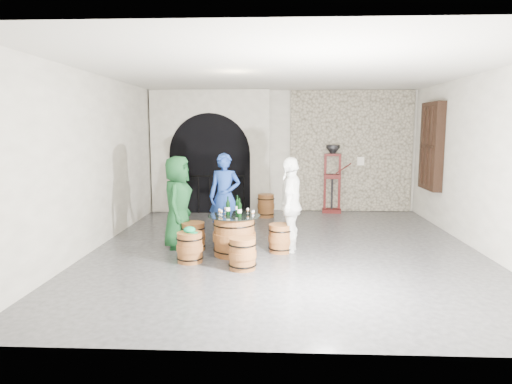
{
  "coord_description": "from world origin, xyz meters",
  "views": [
    {
      "loc": [
        -0.16,
        -8.27,
        2.21
      ],
      "look_at": [
        -0.54,
        0.0,
        1.05
      ],
      "focal_mm": 32.0,
      "sensor_mm": 36.0,
      "label": 1
    }
  ],
  "objects_px": {
    "barrel_stool_near_left": "(190,247)",
    "person_blue": "(225,196)",
    "side_barrel": "(266,206)",
    "wine_bottle_left": "(228,207)",
    "barrel_table": "(234,235)",
    "barrel_stool_near_right": "(243,254)",
    "wine_bottle_center": "(239,209)",
    "corking_press": "(332,174)",
    "barrel_stool_far": "(228,230)",
    "barrel_stool_right": "(281,238)",
    "person_green": "(178,202)",
    "person_white": "(291,205)",
    "barrel_stool_left": "(193,236)",
    "wine_bottle_right": "(237,206)"
  },
  "relations": [
    {
      "from": "person_green",
      "to": "wine_bottle_center",
      "type": "relative_size",
      "value": 5.27
    },
    {
      "from": "barrel_stool_left",
      "to": "barrel_stool_far",
      "type": "height_order",
      "value": "same"
    },
    {
      "from": "barrel_stool_near_left",
      "to": "corking_press",
      "type": "height_order",
      "value": "corking_press"
    },
    {
      "from": "person_green",
      "to": "person_blue",
      "type": "xyz_separation_m",
      "value": [
        0.78,
        0.75,
        0.01
      ]
    },
    {
      "from": "barrel_stool_left",
      "to": "person_green",
      "type": "xyz_separation_m",
      "value": [
        -0.3,
        0.12,
        0.61
      ]
    },
    {
      "from": "barrel_table",
      "to": "barrel_stool_near_right",
      "type": "bearing_deg",
      "value": -75.9
    },
    {
      "from": "person_blue",
      "to": "corking_press",
      "type": "xyz_separation_m",
      "value": [
        2.5,
        3.02,
        0.17
      ]
    },
    {
      "from": "barrel_stool_near_right",
      "to": "side_barrel",
      "type": "xyz_separation_m",
      "value": [
        0.27,
        4.28,
        0.04
      ]
    },
    {
      "from": "barrel_stool_far",
      "to": "corking_press",
      "type": "height_order",
      "value": "corking_press"
    },
    {
      "from": "corking_press",
      "to": "side_barrel",
      "type": "bearing_deg",
      "value": -151.27
    },
    {
      "from": "side_barrel",
      "to": "barrel_table",
      "type": "bearing_deg",
      "value": -97.8
    },
    {
      "from": "barrel_stool_near_right",
      "to": "wine_bottle_center",
      "type": "distance_m",
      "value": 0.91
    },
    {
      "from": "barrel_stool_left",
      "to": "wine_bottle_right",
      "type": "xyz_separation_m",
      "value": [
        0.82,
        -0.13,
        0.59
      ]
    },
    {
      "from": "barrel_stool_right",
      "to": "barrel_stool_near_left",
      "type": "bearing_deg",
      "value": -155.21
    },
    {
      "from": "barrel_table",
      "to": "wine_bottle_center",
      "type": "xyz_separation_m",
      "value": [
        0.1,
        -0.13,
        0.49
      ]
    },
    {
      "from": "person_white",
      "to": "wine_bottle_left",
      "type": "distance_m",
      "value": 1.12
    },
    {
      "from": "barrel_stool_near_left",
      "to": "side_barrel",
      "type": "bearing_deg",
      "value": 73.43
    },
    {
      "from": "person_blue",
      "to": "wine_bottle_center",
      "type": "xyz_separation_m",
      "value": [
        0.4,
        -1.31,
        -0.02
      ]
    },
    {
      "from": "barrel_stool_far",
      "to": "corking_press",
      "type": "bearing_deg",
      "value": 54.56
    },
    {
      "from": "barrel_table",
      "to": "person_green",
      "type": "distance_m",
      "value": 1.27
    },
    {
      "from": "person_green",
      "to": "barrel_stool_near_left",
      "type": "bearing_deg",
      "value": -155.15
    },
    {
      "from": "barrel_stool_right",
      "to": "wine_bottle_right",
      "type": "relative_size",
      "value": 1.56
    },
    {
      "from": "person_white",
      "to": "barrel_table",
      "type": "bearing_deg",
      "value": -65.84
    },
    {
      "from": "person_white",
      "to": "person_green",
      "type": "bearing_deg",
      "value": -85.71
    },
    {
      "from": "barrel_stool_right",
      "to": "barrel_table",
      "type": "bearing_deg",
      "value": -164.58
    },
    {
      "from": "barrel_table",
      "to": "wine_bottle_center",
      "type": "bearing_deg",
      "value": -50.51
    },
    {
      "from": "side_barrel",
      "to": "wine_bottle_left",
      "type": "bearing_deg",
      "value": -99.75
    },
    {
      "from": "barrel_stool_near_left",
      "to": "person_white",
      "type": "height_order",
      "value": "person_white"
    },
    {
      "from": "barrel_stool_near_left",
      "to": "person_blue",
      "type": "relative_size",
      "value": 0.29
    },
    {
      "from": "wine_bottle_left",
      "to": "wine_bottle_center",
      "type": "xyz_separation_m",
      "value": [
        0.22,
        -0.18,
        0.0
      ]
    },
    {
      "from": "wine_bottle_center",
      "to": "barrel_table",
      "type": "bearing_deg",
      "value": 129.49
    },
    {
      "from": "barrel_stool_far",
      "to": "barrel_stool_right",
      "type": "relative_size",
      "value": 1.0
    },
    {
      "from": "barrel_table",
      "to": "person_green",
      "type": "bearing_deg",
      "value": 158.17
    },
    {
      "from": "barrel_stool_right",
      "to": "side_barrel",
      "type": "relative_size",
      "value": 0.88
    },
    {
      "from": "barrel_stool_right",
      "to": "person_white",
      "type": "height_order",
      "value": "person_white"
    },
    {
      "from": "barrel_stool_far",
      "to": "wine_bottle_center",
      "type": "relative_size",
      "value": 1.56
    },
    {
      "from": "person_green",
      "to": "wine_bottle_center",
      "type": "height_order",
      "value": "person_green"
    },
    {
      "from": "barrel_stool_near_left",
      "to": "person_white",
      "type": "xyz_separation_m",
      "value": [
        1.69,
        0.75,
        0.6
      ]
    },
    {
      "from": "barrel_table",
      "to": "person_green",
      "type": "height_order",
      "value": "person_green"
    },
    {
      "from": "barrel_stool_left",
      "to": "side_barrel",
      "type": "xyz_separation_m",
      "value": [
        1.26,
        3.15,
        0.04
      ]
    },
    {
      "from": "wine_bottle_center",
      "to": "wine_bottle_right",
      "type": "height_order",
      "value": "same"
    },
    {
      "from": "barrel_table",
      "to": "wine_bottle_left",
      "type": "relative_size",
      "value": 2.81
    },
    {
      "from": "barrel_stool_near_left",
      "to": "person_blue",
      "type": "height_order",
      "value": "person_blue"
    },
    {
      "from": "person_white",
      "to": "wine_bottle_right",
      "type": "bearing_deg",
      "value": -75.61
    },
    {
      "from": "person_white",
      "to": "corking_press",
      "type": "height_order",
      "value": "corking_press"
    },
    {
      "from": "barrel_table",
      "to": "corking_press",
      "type": "bearing_deg",
      "value": 62.35
    },
    {
      "from": "barrel_stool_near_left",
      "to": "wine_bottle_center",
      "type": "relative_size",
      "value": 1.56
    },
    {
      "from": "barrel_stool_far",
      "to": "person_white",
      "type": "xyz_separation_m",
      "value": [
        1.2,
        -0.54,
        0.6
      ]
    },
    {
      "from": "side_barrel",
      "to": "corking_press",
      "type": "relative_size",
      "value": 0.33
    },
    {
      "from": "barrel_stool_left",
      "to": "barrel_stool_near_left",
      "type": "relative_size",
      "value": 1.0
    }
  ]
}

